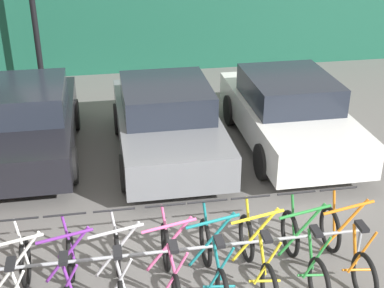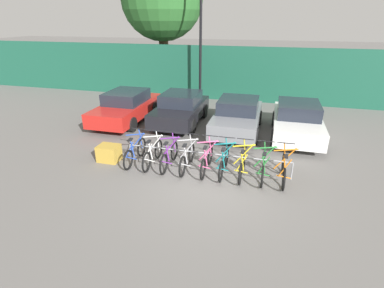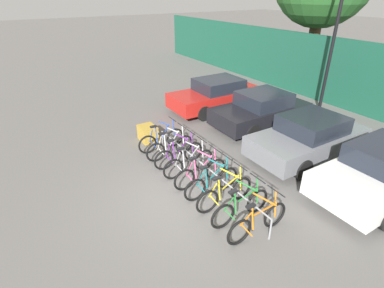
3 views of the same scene
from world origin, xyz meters
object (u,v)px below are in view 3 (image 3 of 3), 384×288
(bicycle_purple, at_px, (179,154))
(car_grey, at_px, (308,137))
(bicycle_blue, at_px, (162,140))
(cargo_crate, at_px, (148,133))
(bicycle_yellow, at_px, (225,193))
(bicycle_pink, at_px, (201,173))
(bicycle_green, at_px, (241,207))
(car_red, at_px, (217,94))
(bicycle_silver, at_px, (189,163))
(lamp_post, at_px, (337,21))
(bike_rack, at_px, (204,167))
(bicycle_teal, at_px, (212,182))
(bicycle_orange, at_px, (258,222))
(bicycle_white, at_px, (170,147))
(car_black, at_px, (261,110))
(car_white, at_px, (383,171))

(bicycle_purple, relative_size, car_grey, 0.43)
(bicycle_blue, bearing_deg, cargo_crate, -172.80)
(bicycle_blue, xyz_separation_m, bicycle_yellow, (3.55, 0.00, 0.00))
(bicycle_yellow, bearing_deg, bicycle_pink, -176.40)
(car_grey, bearing_deg, bicycle_green, -71.81)
(bicycle_pink, bearing_deg, bicycle_blue, 179.85)
(car_red, bearing_deg, bicycle_blue, -60.27)
(bicycle_pink, distance_m, car_red, 6.10)
(bicycle_blue, relative_size, bicycle_silver, 1.00)
(lamp_post, bearing_deg, bicycle_green, -64.04)
(bike_rack, bearing_deg, bicycle_purple, -172.83)
(bicycle_blue, xyz_separation_m, bicycle_silver, (1.80, 0.00, 0.00))
(bicycle_teal, bearing_deg, bicycle_yellow, 1.30)
(bicycle_pink, height_order, bicycle_orange, same)
(bicycle_pink, bearing_deg, bike_rack, 111.53)
(car_grey, bearing_deg, bicycle_teal, -88.90)
(bicycle_purple, xyz_separation_m, bicycle_green, (2.97, 0.00, 0.00))
(bicycle_blue, relative_size, bicycle_purple, 1.00)
(bike_rack, relative_size, bicycle_green, 3.10)
(bicycle_purple, xyz_separation_m, lamp_post, (-0.91, 7.97, 3.41))
(bicycle_purple, xyz_separation_m, car_grey, (1.71, 3.85, 0.31))
(car_red, bearing_deg, cargo_crate, -71.86)
(bicycle_white, distance_m, bicycle_teal, 2.35)
(bicycle_purple, bearing_deg, bicycle_yellow, 0.51)
(bicycle_yellow, height_order, bicycle_orange, same)
(bike_rack, xyz_separation_m, bicycle_pink, (0.06, -0.15, -0.12))
(bicycle_blue, height_order, bicycle_teal, same)
(bicycle_purple, bearing_deg, car_red, 131.78)
(bicycle_blue, height_order, lamp_post, lamp_post)
(bicycle_blue, bearing_deg, bicycle_yellow, 0.41)
(bicycle_purple, bearing_deg, bicycle_pink, 0.51)
(bicycle_white, distance_m, car_black, 4.28)
(bicycle_green, bearing_deg, car_black, 132.87)
(bicycle_purple, bearing_deg, car_grey, 66.59)
(bicycle_white, xyz_separation_m, cargo_crate, (-1.54, -0.11, -0.10))
(lamp_post, bearing_deg, car_red, -121.82)
(bicycle_blue, height_order, bicycle_silver, same)
(bicycle_pink, relative_size, bicycle_orange, 1.00)
(car_white, bearing_deg, bicycle_silver, -132.01)
(car_grey, relative_size, cargo_crate, 5.72)
(bicycle_white, distance_m, lamp_post, 8.68)
(bicycle_orange, relative_size, car_red, 0.40)
(car_grey, bearing_deg, bicycle_silver, -106.04)
(car_red, bearing_deg, bike_rack, -39.20)
(car_white, bearing_deg, lamp_post, 140.70)
(bicycle_white, relative_size, car_black, 0.44)
(bicycle_teal, bearing_deg, bicycle_purple, -178.70)
(bicycle_yellow, bearing_deg, bike_rack, 176.36)
(bicycle_teal, distance_m, bicycle_orange, 1.78)
(bicycle_yellow, relative_size, car_black, 0.44)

